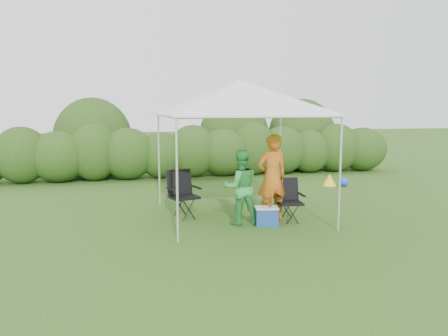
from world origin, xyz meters
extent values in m
plane|color=#385F1E|center=(0.00, 0.00, 0.00)|extent=(70.00, 70.00, 0.00)
ellipsoid|color=#2D4F18|center=(-5.22, 6.00, 0.86)|extent=(1.65, 1.40, 1.73)
cylinder|color=#382616|center=(-5.22, 6.00, 0.15)|extent=(0.12, 0.12, 0.30)
ellipsoid|color=#2D4F18|center=(-4.18, 6.00, 0.79)|extent=(1.80, 1.53, 1.57)
cylinder|color=#382616|center=(-4.18, 6.00, 0.15)|extent=(0.12, 0.12, 0.30)
ellipsoid|color=#2D4F18|center=(-3.13, 6.00, 0.90)|extent=(1.58, 1.34, 1.80)
cylinder|color=#382616|center=(-3.13, 6.00, 0.15)|extent=(0.12, 0.12, 0.30)
ellipsoid|color=#2D4F18|center=(-2.09, 6.00, 0.82)|extent=(1.72, 1.47, 1.65)
cylinder|color=#382616|center=(-2.09, 6.00, 0.15)|extent=(0.12, 0.12, 0.30)
ellipsoid|color=#2D4F18|center=(-1.04, 6.00, 0.75)|extent=(1.50, 1.28, 1.50)
cylinder|color=#382616|center=(-1.04, 6.00, 0.15)|extent=(0.12, 0.12, 0.30)
ellipsoid|color=#2D4F18|center=(0.00, 6.00, 0.86)|extent=(1.65, 1.40, 1.73)
cylinder|color=#382616|center=(0.00, 6.00, 0.15)|extent=(0.12, 0.12, 0.30)
ellipsoid|color=#2D4F18|center=(1.04, 6.00, 0.79)|extent=(1.80, 1.53, 1.57)
cylinder|color=#382616|center=(1.04, 6.00, 0.15)|extent=(0.12, 0.12, 0.30)
ellipsoid|color=#2D4F18|center=(2.09, 6.00, 0.90)|extent=(1.58, 1.34, 1.80)
cylinder|color=#382616|center=(2.09, 6.00, 0.15)|extent=(0.12, 0.12, 0.30)
ellipsoid|color=#2D4F18|center=(3.13, 6.00, 0.82)|extent=(1.72, 1.47, 1.65)
cylinder|color=#382616|center=(3.13, 6.00, 0.15)|extent=(0.12, 0.12, 0.30)
ellipsoid|color=#2D4F18|center=(4.18, 6.00, 0.75)|extent=(1.50, 1.28, 1.50)
cylinder|color=#382616|center=(4.18, 6.00, 0.15)|extent=(0.12, 0.12, 0.30)
ellipsoid|color=#2D4F18|center=(5.22, 6.00, 0.86)|extent=(1.65, 1.40, 1.73)
cylinder|color=#382616|center=(5.22, 6.00, 0.15)|extent=(0.12, 0.12, 0.30)
ellipsoid|color=#2D4F18|center=(6.26, 6.00, 0.79)|extent=(1.80, 1.53, 1.57)
cylinder|color=#382616|center=(6.26, 6.00, 0.15)|extent=(0.12, 0.12, 0.30)
cylinder|color=silver|center=(-1.50, -1.00, 1.05)|extent=(0.04, 0.04, 2.10)
cylinder|color=silver|center=(1.50, -1.00, 1.05)|extent=(0.04, 0.04, 2.10)
cylinder|color=silver|center=(-1.50, 2.00, 1.05)|extent=(0.04, 0.04, 2.10)
cylinder|color=silver|center=(1.50, 2.00, 1.05)|extent=(0.04, 0.04, 2.10)
cube|color=white|center=(0.00, 0.50, 2.12)|extent=(3.10, 3.10, 0.03)
pyramid|color=white|center=(0.00, 0.50, 2.48)|extent=(3.10, 3.10, 0.70)
cube|color=black|center=(0.87, -0.18, 0.38)|extent=(0.50, 0.47, 0.05)
cube|color=black|center=(0.88, 0.02, 0.63)|extent=(0.48, 0.17, 0.45)
cube|color=black|center=(0.62, -0.16, 0.54)|extent=(0.08, 0.40, 0.03)
cube|color=black|center=(1.11, -0.20, 0.54)|extent=(0.08, 0.40, 0.03)
cylinder|color=black|center=(0.65, -0.36, 0.19)|extent=(0.02, 0.02, 0.38)
cylinder|color=black|center=(1.05, -0.39, 0.19)|extent=(0.02, 0.02, 0.38)
cylinder|color=black|center=(0.69, 0.04, 0.19)|extent=(0.02, 0.02, 0.38)
cylinder|color=black|center=(1.08, 0.01, 0.19)|extent=(0.02, 0.02, 0.38)
cube|color=black|center=(-1.13, 0.65, 0.43)|extent=(0.65, 0.62, 0.05)
cube|color=black|center=(-1.19, 0.87, 0.72)|extent=(0.56, 0.28, 0.52)
cube|color=black|center=(-1.40, 0.58, 0.62)|extent=(0.17, 0.45, 0.03)
cube|color=black|center=(-0.86, 0.73, 0.62)|extent=(0.17, 0.45, 0.03)
cylinder|color=black|center=(-1.29, 0.37, 0.22)|extent=(0.02, 0.02, 0.43)
cylinder|color=black|center=(-0.85, 0.49, 0.22)|extent=(0.02, 0.02, 0.43)
cylinder|color=black|center=(-1.41, 0.81, 0.22)|extent=(0.02, 0.02, 0.43)
cylinder|color=black|center=(-0.97, 0.93, 0.22)|extent=(0.02, 0.02, 0.43)
imported|color=#C26016|center=(0.55, -0.01, 0.88)|extent=(0.68, 0.48, 1.75)
imported|color=green|center=(-0.14, -0.12, 0.73)|extent=(0.72, 0.56, 1.46)
cube|color=#204293|center=(0.32, -0.35, 0.17)|extent=(0.46, 0.37, 0.34)
cube|color=silver|center=(0.32, -0.35, 0.35)|extent=(0.49, 0.39, 0.03)
cylinder|color=#592D0C|center=(0.38, -0.39, 0.47)|extent=(0.06, 0.06, 0.21)
cone|color=yellow|center=(3.61, 3.40, 0.17)|extent=(0.41, 0.41, 0.34)
sphere|color=blue|center=(3.95, 3.17, 0.14)|extent=(0.27, 0.27, 0.27)
camera|label=1|loc=(-2.49, -8.14, 2.25)|focal=35.00mm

